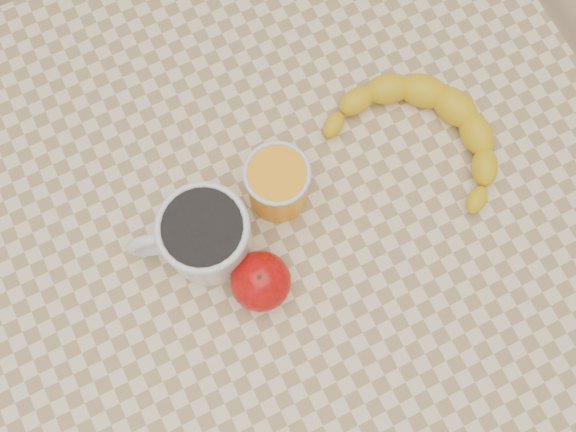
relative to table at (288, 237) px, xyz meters
name	(u,v)px	position (x,y,z in m)	size (l,w,h in m)	color
ground	(288,302)	(0.00, 0.00, -0.66)	(3.00, 3.00, 0.00)	tan
table	(288,237)	(0.00, 0.00, 0.00)	(0.80, 0.80, 0.75)	beige
coffee_mug	(203,235)	(-0.09, 0.02, 0.13)	(0.14, 0.12, 0.08)	silver
orange_juice_glass	(278,184)	(0.00, 0.03, 0.13)	(0.07, 0.07, 0.08)	orange
apple	(261,281)	(-0.06, -0.05, 0.12)	(0.07, 0.07, 0.06)	#8C0408
banana	(424,136)	(0.18, 0.02, 0.11)	(0.25, 0.29, 0.04)	gold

